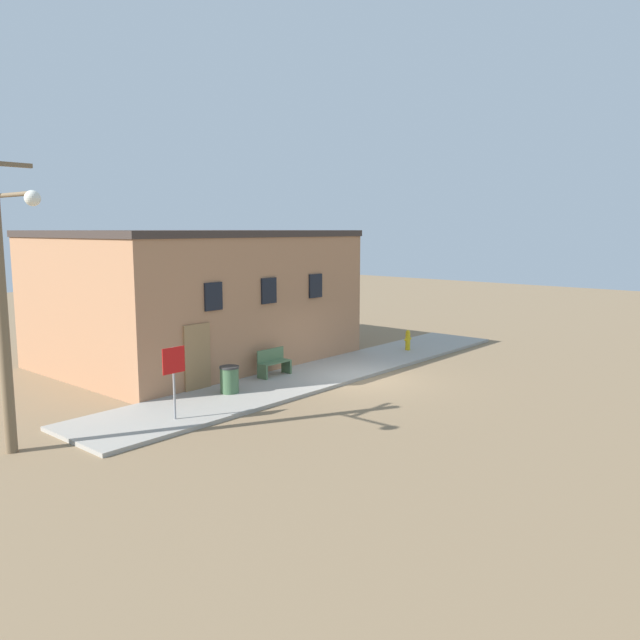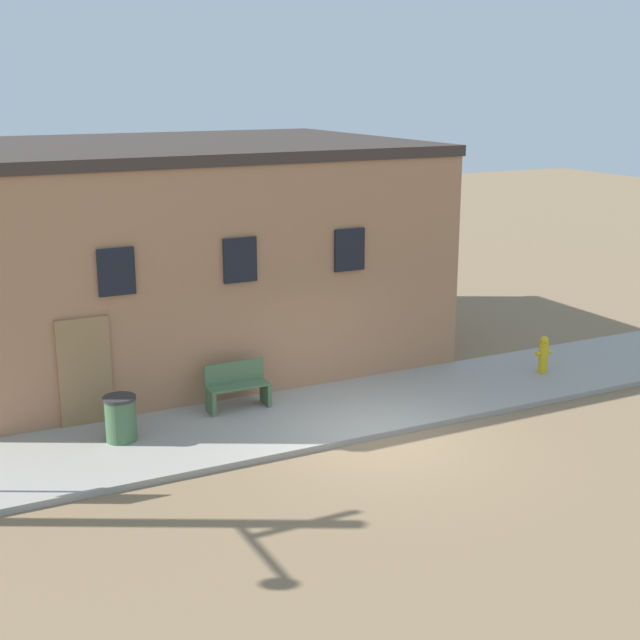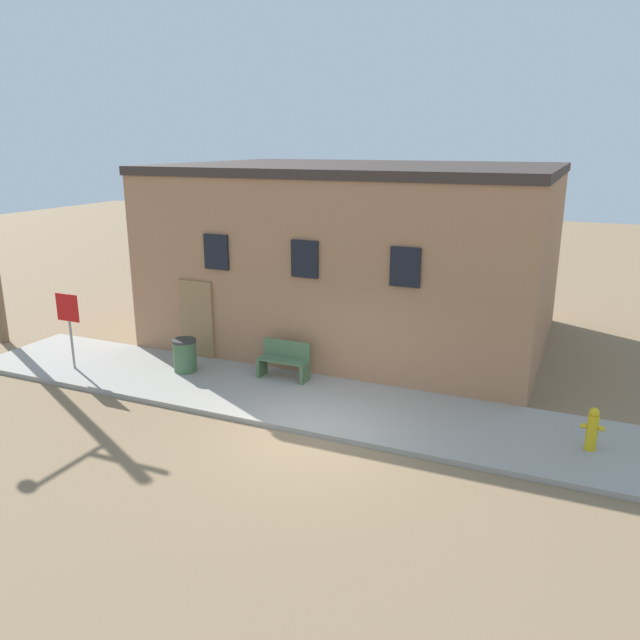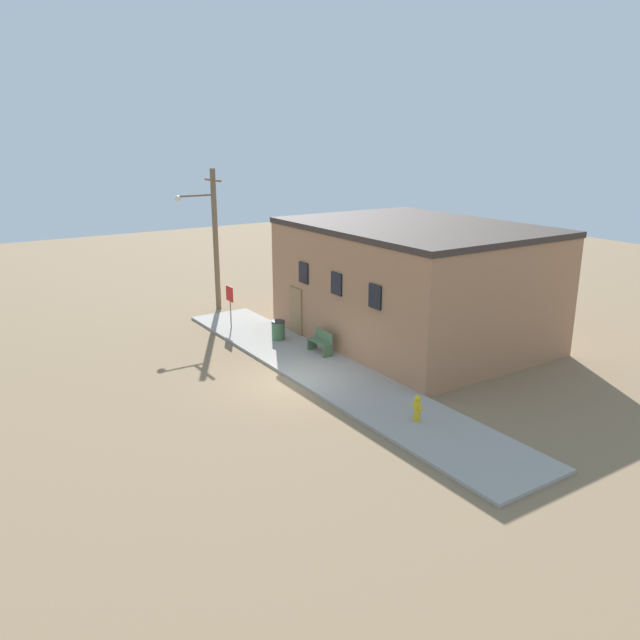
% 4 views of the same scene
% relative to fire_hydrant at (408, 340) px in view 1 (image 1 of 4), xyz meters
% --- Properties ---
extents(ground_plane, '(80.00, 80.00, 0.00)m').
position_rel_fire_hydrant_xyz_m(ground_plane, '(-5.14, -1.44, -0.54)').
color(ground_plane, '#846B4C').
extents(sidewalk, '(19.47, 2.99, 0.11)m').
position_rel_fire_hydrant_xyz_m(sidewalk, '(-5.14, 0.05, -0.48)').
color(sidewalk, '#9E998E').
rests_on(sidewalk, ground).
extents(brick_building, '(10.73, 8.07, 5.10)m').
position_rel_fire_hydrant_xyz_m(brick_building, '(-6.63, 5.52, 2.01)').
color(brick_building, '#A87551').
rests_on(brick_building, ground).
extents(fire_hydrant, '(0.43, 0.21, 0.85)m').
position_rel_fire_hydrant_xyz_m(fire_hydrant, '(0.00, 0.00, 0.00)').
color(fire_hydrant, gold).
rests_on(fire_hydrant, sidewalk).
extents(stop_sign, '(0.70, 0.06, 1.95)m').
position_rel_fire_hydrant_xyz_m(stop_sign, '(-12.22, -0.56, 0.95)').
color(stop_sign, gray).
rests_on(stop_sign, sidewalk).
extents(bench, '(1.26, 0.44, 0.93)m').
position_rel_fire_hydrant_xyz_m(bench, '(-6.96, 0.99, 0.02)').
color(bench, '#4C6B47').
rests_on(bench, sidewalk).
extents(trash_bin, '(0.60, 0.60, 0.84)m').
position_rel_fire_hydrant_xyz_m(trash_bin, '(-9.47, 0.41, -0.00)').
color(trash_bin, '#426642').
rests_on(trash_bin, sidewalk).
extents(utility_pole, '(1.80, 2.17, 7.14)m').
position_rel_fire_hydrant_xyz_m(utility_pole, '(-16.03, 0.41, 3.31)').
color(utility_pole, brown).
rests_on(utility_pole, ground).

